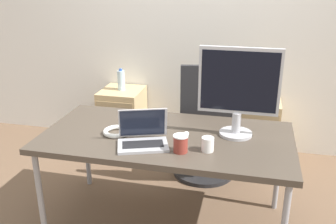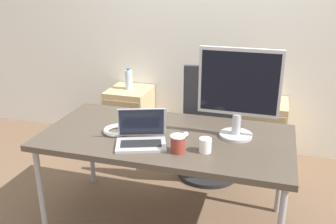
# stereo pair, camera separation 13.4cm
# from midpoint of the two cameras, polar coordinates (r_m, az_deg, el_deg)

# --- Properties ---
(ground_plane) EXTENTS (14.00, 14.00, 0.00)m
(ground_plane) POSITION_cam_midpoint_polar(r_m,az_deg,el_deg) (2.91, 1.13, -16.36)
(ground_plane) COLOR brown
(wall_back) EXTENTS (10.00, 0.05, 2.60)m
(wall_back) POSITION_cam_midpoint_polar(r_m,az_deg,el_deg) (3.76, 7.30, 13.63)
(wall_back) COLOR white
(wall_back) RESTS_ON ground_plane
(desk) EXTENTS (1.69, 0.85, 0.71)m
(desk) POSITION_cam_midpoint_polar(r_m,az_deg,el_deg) (2.56, 1.23, -4.41)
(desk) COLOR #473D33
(desk) RESTS_ON ground_plane
(office_chair) EXTENTS (0.56, 0.60, 1.08)m
(office_chair) POSITION_cam_midpoint_polar(r_m,az_deg,el_deg) (3.28, 7.48, -3.72)
(office_chair) COLOR #232326
(office_chair) RESTS_ON ground_plane
(cabinet_left) EXTENTS (0.41, 0.45, 0.62)m
(cabinet_left) POSITION_cam_midpoint_polar(r_m,az_deg,el_deg) (3.96, -4.85, -0.77)
(cabinet_left) COLOR tan
(cabinet_left) RESTS_ON ground_plane
(cabinet_right) EXTENTS (0.41, 0.45, 0.62)m
(cabinet_right) POSITION_cam_midpoint_polar(r_m,az_deg,el_deg) (3.72, 15.22, -2.93)
(cabinet_right) COLOR tan
(cabinet_right) RESTS_ON ground_plane
(water_bottle) EXTENTS (0.07, 0.07, 0.22)m
(water_bottle) POSITION_cam_midpoint_polar(r_m,az_deg,el_deg) (3.83, -5.02, 4.95)
(water_bottle) COLOR silver
(water_bottle) RESTS_ON cabinet_left
(laptop_center) EXTENTS (0.37, 0.33, 0.22)m
(laptop_center) POSITION_cam_midpoint_polar(r_m,az_deg,el_deg) (2.40, -2.49, -3.84)
(laptop_center) COLOR #ADADB2
(laptop_center) RESTS_ON desk
(monitor) EXTENTS (0.53, 0.22, 0.60)m
(monitor) POSITION_cam_midpoint_polar(r_m,az_deg,el_deg) (2.46, 12.29, 3.15)
(monitor) COLOR #B7B7BC
(monitor) RESTS_ON desk
(mouse) EXTENTS (0.04, 0.06, 0.03)m
(mouse) POSITION_cam_midpoint_polar(r_m,az_deg,el_deg) (2.52, 4.22, -3.44)
(mouse) COLOR silver
(mouse) RESTS_ON desk
(coffee_cup_white) EXTENTS (0.08, 0.08, 0.09)m
(coffee_cup_white) POSITION_cam_midpoint_polar(r_m,az_deg,el_deg) (2.31, 7.36, -5.05)
(coffee_cup_white) COLOR white
(coffee_cup_white) RESTS_ON desk
(coffee_cup_brown) EXTENTS (0.09, 0.09, 0.11)m
(coffee_cup_brown) POSITION_cam_midpoint_polar(r_m,az_deg,el_deg) (2.29, 3.19, -4.89)
(coffee_cup_brown) COLOR maroon
(coffee_cup_brown) RESTS_ON desk
(cable_coil) EXTENTS (0.19, 0.19, 0.03)m
(cable_coil) POSITION_cam_midpoint_polar(r_m,az_deg,el_deg) (2.59, -6.31, -2.81)
(cable_coil) COLOR white
(cable_coil) RESTS_ON desk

